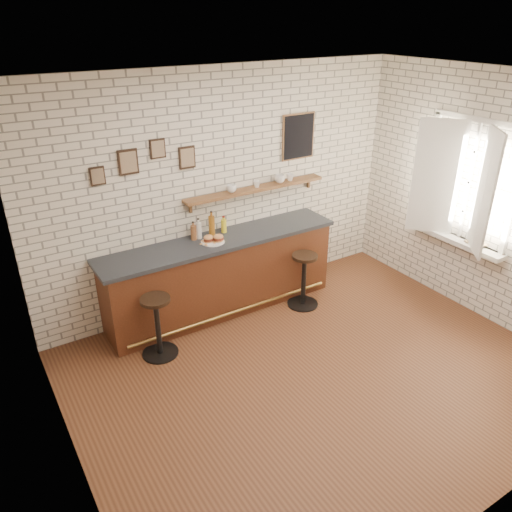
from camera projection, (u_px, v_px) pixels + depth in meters
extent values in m
plane|color=brown|center=(318.00, 373.00, 5.41)|extent=(5.00, 5.00, 0.00)
cube|color=#552916|center=(222.00, 277.00, 6.37)|extent=(3.00, 0.58, 0.96)
cube|color=#2D333A|center=(220.00, 241.00, 6.14)|extent=(3.10, 0.62, 0.05)
cylinder|color=olive|center=(235.00, 312.00, 6.28)|extent=(2.79, 0.04, 0.04)
cylinder|color=white|center=(213.00, 242.00, 6.04)|extent=(0.28, 0.28, 0.01)
cylinder|color=#EEA754|center=(216.00, 239.00, 6.08)|extent=(0.05, 0.05, 0.00)
cylinder|color=#EEA754|center=(215.00, 241.00, 6.03)|extent=(0.05, 0.05, 0.00)
cylinder|color=#EEA754|center=(202.00, 241.00, 6.04)|extent=(0.06, 0.06, 0.00)
cylinder|color=#EEA754|center=(215.00, 240.00, 6.08)|extent=(0.06, 0.06, 0.00)
cylinder|color=#EEA754|center=(206.00, 245.00, 5.95)|extent=(0.06, 0.06, 0.00)
cylinder|color=#EEA754|center=(216.00, 240.00, 6.07)|extent=(0.04, 0.04, 0.00)
cylinder|color=#EEA754|center=(214.00, 243.00, 5.99)|extent=(0.05, 0.05, 0.00)
cylinder|color=#EEA754|center=(207.00, 246.00, 5.92)|extent=(0.04, 0.04, 0.00)
cylinder|color=#EEA754|center=(201.00, 244.00, 5.96)|extent=(0.05, 0.05, 0.00)
cylinder|color=#EEA754|center=(218.00, 242.00, 6.01)|extent=(0.06, 0.06, 0.00)
cylinder|color=#EEA754|center=(204.00, 242.00, 6.00)|extent=(0.04, 0.04, 0.00)
cylinder|color=#EEA754|center=(215.00, 241.00, 6.03)|extent=(0.05, 0.05, 0.00)
cylinder|color=brown|center=(194.00, 233.00, 6.07)|extent=(0.07, 0.07, 0.18)
cylinder|color=brown|center=(193.00, 224.00, 6.03)|extent=(0.03, 0.03, 0.04)
cylinder|color=black|center=(193.00, 222.00, 6.01)|extent=(0.03, 0.03, 0.01)
cylinder|color=silver|center=(199.00, 231.00, 6.10)|extent=(0.07, 0.07, 0.20)
cylinder|color=silver|center=(198.00, 221.00, 6.05)|extent=(0.02, 0.02, 0.05)
cylinder|color=black|center=(198.00, 219.00, 6.04)|extent=(0.03, 0.03, 0.01)
cylinder|color=#8B5416|center=(212.00, 226.00, 6.18)|extent=(0.08, 0.08, 0.25)
cylinder|color=#8B5416|center=(211.00, 214.00, 6.11)|extent=(0.03, 0.03, 0.06)
cylinder|color=black|center=(211.00, 212.00, 6.10)|extent=(0.03, 0.03, 0.01)
cylinder|color=yellow|center=(224.00, 226.00, 6.28)|extent=(0.07, 0.07, 0.17)
cylinder|color=yellow|center=(224.00, 218.00, 6.23)|extent=(0.03, 0.03, 0.03)
cylinder|color=maroon|center=(224.00, 217.00, 6.22)|extent=(0.04, 0.04, 0.01)
cylinder|color=black|center=(161.00, 353.00, 5.71)|extent=(0.41, 0.41, 0.02)
cylinder|color=black|center=(158.00, 327.00, 5.56)|extent=(0.06, 0.06, 0.68)
cylinder|color=black|center=(155.00, 300.00, 5.40)|extent=(0.37, 0.37, 0.04)
cylinder|color=black|center=(303.00, 304.00, 6.67)|extent=(0.41, 0.41, 0.02)
cylinder|color=black|center=(304.00, 281.00, 6.51)|extent=(0.06, 0.06, 0.68)
cylinder|color=black|center=(305.00, 256.00, 6.36)|extent=(0.36, 0.36, 0.04)
cube|color=brown|center=(256.00, 189.00, 6.39)|extent=(2.00, 0.18, 0.04)
cube|color=brown|center=(190.00, 206.00, 6.05)|extent=(0.03, 0.04, 0.16)
cube|color=brown|center=(309.00, 182.00, 6.90)|extent=(0.03, 0.04, 0.16)
imported|color=white|center=(232.00, 189.00, 6.18)|extent=(0.16, 0.16, 0.10)
imported|color=white|center=(257.00, 184.00, 6.36)|extent=(0.12, 0.12, 0.08)
imported|color=white|center=(280.00, 179.00, 6.53)|extent=(0.18, 0.18, 0.11)
imported|color=white|center=(290.00, 177.00, 6.61)|extent=(0.12, 0.12, 0.09)
cube|color=black|center=(128.00, 162.00, 5.43)|extent=(0.22, 0.02, 0.28)
cube|color=black|center=(158.00, 149.00, 5.55)|extent=(0.18, 0.02, 0.22)
cube|color=black|center=(187.00, 157.00, 5.79)|extent=(0.20, 0.02, 0.26)
cube|color=black|center=(97.00, 176.00, 5.31)|extent=(0.16, 0.02, 0.20)
cube|color=black|center=(298.00, 136.00, 6.53)|extent=(0.46, 0.02, 0.56)
cube|color=white|center=(455.00, 239.00, 6.38)|extent=(0.20, 1.35, 0.06)
cube|color=white|center=(482.00, 120.00, 5.75)|extent=(0.05, 1.30, 0.06)
cube|color=white|center=(458.00, 238.00, 6.41)|extent=(0.05, 1.30, 0.06)
cube|color=white|center=(430.00, 170.00, 6.54)|extent=(0.05, 0.06, 1.50)
cube|color=white|center=(483.00, 191.00, 5.78)|extent=(0.40, 0.46, 1.46)
cube|color=white|center=(441.00, 178.00, 6.24)|extent=(0.40, 0.46, 1.46)
imported|color=tan|center=(472.00, 244.00, 6.15)|extent=(0.19, 0.24, 0.02)
imported|color=tan|center=(473.00, 243.00, 6.14)|extent=(0.22, 0.25, 0.02)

